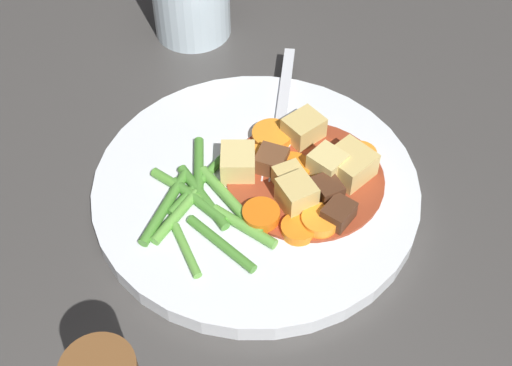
{
  "coord_description": "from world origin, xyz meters",
  "views": [
    {
      "loc": [
        -0.04,
        -0.37,
        0.45
      ],
      "look_at": [
        0.0,
        0.0,
        0.02
      ],
      "focal_mm": 48.27,
      "sensor_mm": 36.0,
      "label": 1
    }
  ],
  "objects_px": {
    "carrot_slice_4": "(320,222)",
    "potato_chunk_5": "(349,163)",
    "carrot_slice_5": "(272,137)",
    "carrot_slice_1": "(361,155)",
    "carrot_slice_6": "(256,159)",
    "meat_chunk_0": "(338,214)",
    "potato_chunk_1": "(327,166)",
    "fork": "(282,115)",
    "potato_chunk_4": "(304,129)",
    "potato_chunk_0": "(291,182)",
    "meat_chunk_2": "(272,162)",
    "carrot_slice_2": "(292,170)",
    "carrot_slice_0": "(298,229)",
    "dinner_plate": "(256,189)",
    "potato_chunk_2": "(297,196)",
    "potato_chunk_3": "(238,163)",
    "carrot_slice_3": "(264,216)",
    "meat_chunk_1": "(327,191)"
  },
  "relations": [
    {
      "from": "carrot_slice_3",
      "to": "carrot_slice_5",
      "type": "height_order",
      "value": "carrot_slice_3"
    },
    {
      "from": "carrot_slice_0",
      "to": "potato_chunk_4",
      "type": "relative_size",
      "value": 0.88
    },
    {
      "from": "carrot_slice_2",
      "to": "carrot_slice_4",
      "type": "height_order",
      "value": "same"
    },
    {
      "from": "potato_chunk_4",
      "to": "dinner_plate",
      "type": "bearing_deg",
      "value": -134.43
    },
    {
      "from": "carrot_slice_4",
      "to": "potato_chunk_5",
      "type": "height_order",
      "value": "potato_chunk_5"
    },
    {
      "from": "carrot_slice_4",
      "to": "meat_chunk_0",
      "type": "xyz_separation_m",
      "value": [
        0.01,
        0.0,
        0.0
      ]
    },
    {
      "from": "potato_chunk_0",
      "to": "meat_chunk_2",
      "type": "bearing_deg",
      "value": 119.31
    },
    {
      "from": "carrot_slice_3",
      "to": "meat_chunk_1",
      "type": "height_order",
      "value": "meat_chunk_1"
    },
    {
      "from": "fork",
      "to": "carrot_slice_1",
      "type": "bearing_deg",
      "value": -43.88
    },
    {
      "from": "potato_chunk_4",
      "to": "potato_chunk_3",
      "type": "bearing_deg",
      "value": -150.53
    },
    {
      "from": "carrot_slice_5",
      "to": "potato_chunk_3",
      "type": "xyz_separation_m",
      "value": [
        -0.03,
        -0.03,
        0.01
      ]
    },
    {
      "from": "carrot_slice_2",
      "to": "meat_chunk_0",
      "type": "bearing_deg",
      "value": -60.74
    },
    {
      "from": "potato_chunk_5",
      "to": "potato_chunk_0",
      "type": "bearing_deg",
      "value": -165.81
    },
    {
      "from": "potato_chunk_3",
      "to": "meat_chunk_1",
      "type": "xyz_separation_m",
      "value": [
        0.07,
        -0.04,
        -0.0
      ]
    },
    {
      "from": "carrot_slice_4",
      "to": "meat_chunk_2",
      "type": "relative_size",
      "value": 1.21
    },
    {
      "from": "meat_chunk_0",
      "to": "carrot_slice_5",
      "type": "bearing_deg",
      "value": 113.63
    },
    {
      "from": "potato_chunk_4",
      "to": "meat_chunk_0",
      "type": "height_order",
      "value": "potato_chunk_4"
    },
    {
      "from": "carrot_slice_1",
      "to": "potato_chunk_1",
      "type": "bearing_deg",
      "value": -150.7
    },
    {
      "from": "carrot_slice_5",
      "to": "potato_chunk_0",
      "type": "height_order",
      "value": "potato_chunk_0"
    },
    {
      "from": "potato_chunk_0",
      "to": "meat_chunk_0",
      "type": "height_order",
      "value": "same"
    },
    {
      "from": "potato_chunk_4",
      "to": "fork",
      "type": "distance_m",
      "value": 0.03
    },
    {
      "from": "carrot_slice_5",
      "to": "carrot_slice_1",
      "type": "bearing_deg",
      "value": -21.44
    },
    {
      "from": "potato_chunk_3",
      "to": "potato_chunk_4",
      "type": "height_order",
      "value": "same"
    },
    {
      "from": "carrot_slice_1",
      "to": "potato_chunk_2",
      "type": "relative_size",
      "value": 0.98
    },
    {
      "from": "carrot_slice_1",
      "to": "carrot_slice_6",
      "type": "height_order",
      "value": "carrot_slice_6"
    },
    {
      "from": "potato_chunk_5",
      "to": "fork",
      "type": "bearing_deg",
      "value": 122.2
    },
    {
      "from": "carrot_slice_5",
      "to": "potato_chunk_4",
      "type": "relative_size",
      "value": 1.12
    },
    {
      "from": "dinner_plate",
      "to": "meat_chunk_2",
      "type": "distance_m",
      "value": 0.03
    },
    {
      "from": "carrot_slice_6",
      "to": "meat_chunk_0",
      "type": "distance_m",
      "value": 0.09
    },
    {
      "from": "potato_chunk_1",
      "to": "fork",
      "type": "bearing_deg",
      "value": 109.83
    },
    {
      "from": "carrot_slice_3",
      "to": "potato_chunk_4",
      "type": "relative_size",
      "value": 0.95
    },
    {
      "from": "meat_chunk_0",
      "to": "fork",
      "type": "distance_m",
      "value": 0.13
    },
    {
      "from": "dinner_plate",
      "to": "potato_chunk_2",
      "type": "bearing_deg",
      "value": -44.29
    },
    {
      "from": "carrot_slice_2",
      "to": "potato_chunk_1",
      "type": "xyz_separation_m",
      "value": [
        0.03,
        -0.01,
        0.01
      ]
    },
    {
      "from": "carrot_slice_4",
      "to": "potato_chunk_3",
      "type": "xyz_separation_m",
      "value": [
        -0.06,
        0.06,
        0.01
      ]
    },
    {
      "from": "carrot_slice_3",
      "to": "potato_chunk_3",
      "type": "xyz_separation_m",
      "value": [
        -0.02,
        0.05,
        0.01
      ]
    },
    {
      "from": "carrot_slice_0",
      "to": "potato_chunk_4",
      "type": "distance_m",
      "value": 0.1
    },
    {
      "from": "potato_chunk_4",
      "to": "fork",
      "type": "xyz_separation_m",
      "value": [
        -0.02,
        0.03,
        -0.01
      ]
    },
    {
      "from": "carrot_slice_1",
      "to": "potato_chunk_0",
      "type": "height_order",
      "value": "potato_chunk_0"
    },
    {
      "from": "carrot_slice_0",
      "to": "carrot_slice_3",
      "type": "height_order",
      "value": "carrot_slice_3"
    },
    {
      "from": "meat_chunk_1",
      "to": "carrot_slice_5",
      "type": "bearing_deg",
      "value": 117.3
    },
    {
      "from": "carrot_slice_1",
      "to": "carrot_slice_0",
      "type": "bearing_deg",
      "value": -131.36
    },
    {
      "from": "carrot_slice_6",
      "to": "meat_chunk_2",
      "type": "distance_m",
      "value": 0.02
    },
    {
      "from": "carrot_slice_4",
      "to": "potato_chunk_0",
      "type": "xyz_separation_m",
      "value": [
        -0.02,
        0.04,
        0.0
      ]
    },
    {
      "from": "carrot_slice_4",
      "to": "meat_chunk_0",
      "type": "height_order",
      "value": "meat_chunk_0"
    },
    {
      "from": "potato_chunk_0",
      "to": "fork",
      "type": "relative_size",
      "value": 0.16
    },
    {
      "from": "potato_chunk_1",
      "to": "fork",
      "type": "relative_size",
      "value": 0.16
    },
    {
      "from": "fork",
      "to": "meat_chunk_0",
      "type": "bearing_deg",
      "value": -76.85
    },
    {
      "from": "carrot_slice_1",
      "to": "carrot_slice_3",
      "type": "height_order",
      "value": "carrot_slice_3"
    },
    {
      "from": "carrot_slice_4",
      "to": "potato_chunk_4",
      "type": "relative_size",
      "value": 0.94
    }
  ]
}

